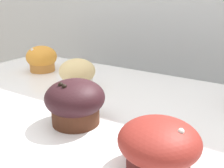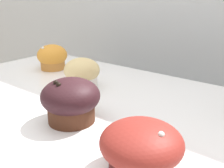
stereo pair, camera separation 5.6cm
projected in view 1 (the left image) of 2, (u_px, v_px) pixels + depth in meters
The scene contains 5 objects.
wall_back at pixel (183, 68), 1.03m from camera, with size 3.20×0.10×1.80m, color silver.
muffin_front_center at pixel (75, 102), 0.48m from camera, with size 0.11×0.11×0.08m.
muffin_back_left at pixel (42, 59), 0.80m from camera, with size 0.09×0.09×0.08m.
muffin_front_left at pixel (77, 74), 0.65m from camera, with size 0.09×0.09×0.08m.
muffin_front_right at pixel (159, 145), 0.35m from camera, with size 0.11×0.11×0.07m.
Camera 1 is at (0.29, -0.39, 1.18)m, focal length 42.00 mm.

